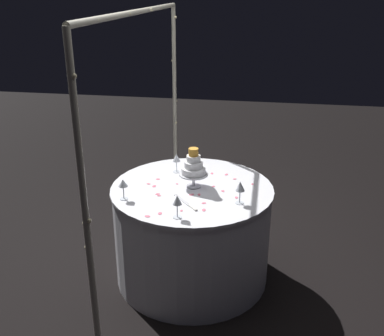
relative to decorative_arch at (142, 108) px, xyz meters
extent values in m
plane|color=black|center=(0.00, -0.36, -1.38)|extent=(12.00, 12.00, 0.00)
cylinder|color=#B7B29E|center=(-1.12, 0.00, -0.36)|extent=(0.04, 0.04, 2.04)
cylinder|color=#B7B29E|center=(1.12, 0.00, -0.36)|extent=(0.04, 0.04, 2.04)
cylinder|color=#B7B29E|center=(0.00, 0.00, 0.65)|extent=(2.24, 0.04, 0.04)
sphere|color=#F9EAB2|center=(-1.10, 0.01, -1.00)|extent=(0.02, 0.02, 0.02)
sphere|color=#F9EAB2|center=(1.14, 0.00, 0.51)|extent=(0.02, 0.02, 0.02)
sphere|color=#F9EAB2|center=(-0.77, -0.01, 0.65)|extent=(0.02, 0.02, 0.02)
sphere|color=#F9EAB2|center=(-1.10, 0.02, -0.33)|extent=(0.02, 0.02, 0.02)
sphere|color=#F9EAB2|center=(1.14, 0.02, 0.16)|extent=(0.02, 0.02, 0.02)
sphere|color=#F9EAB2|center=(-0.24, -0.01, 0.65)|extent=(0.02, 0.02, 0.02)
sphere|color=#F9EAB2|center=(-1.13, -0.02, -0.30)|extent=(0.02, 0.02, 0.02)
sphere|color=#F9EAB2|center=(1.11, -0.02, 0.55)|extent=(0.02, 0.02, 0.02)
sphere|color=#F9EAB2|center=(0.27, -0.02, 0.65)|extent=(0.02, 0.02, 0.02)
sphere|color=#F9EAB2|center=(-1.13, -0.02, 0.44)|extent=(0.02, 0.02, 0.02)
sphere|color=#F9EAB2|center=(1.14, -0.01, -0.22)|extent=(0.02, 0.02, 0.02)
sphere|color=#F9EAB2|center=(0.77, 0.01, 0.65)|extent=(0.02, 0.02, 0.02)
sphere|color=#F9EAB2|center=(-1.12, 0.01, -0.47)|extent=(0.02, 0.02, 0.02)
sphere|color=#F9EAB2|center=(1.11, -0.01, -0.43)|extent=(0.02, 0.02, 0.02)
cylinder|color=white|center=(0.00, -0.36, -1.00)|extent=(1.20, 1.20, 0.77)
cylinder|color=white|center=(0.00, -0.36, -0.61)|extent=(1.23, 1.23, 0.02)
cylinder|color=silver|center=(0.01, -0.37, -0.59)|extent=(0.11, 0.11, 0.01)
cylinder|color=silver|center=(0.01, -0.37, -0.54)|extent=(0.02, 0.02, 0.09)
cylinder|color=silver|center=(0.01, -0.37, -0.49)|extent=(0.22, 0.22, 0.01)
cylinder|color=white|center=(0.01, -0.37, -0.46)|extent=(0.18, 0.18, 0.05)
cylinder|color=white|center=(0.01, -0.37, -0.41)|extent=(0.14, 0.14, 0.05)
cylinder|color=white|center=(0.01, -0.37, -0.37)|extent=(0.10, 0.10, 0.05)
cylinder|color=gold|center=(0.01, -0.37, -0.32)|extent=(0.07, 0.07, 0.06)
cylinder|color=silver|center=(0.33, -0.28, -0.59)|extent=(0.06, 0.06, 0.00)
cylinder|color=silver|center=(0.33, -0.28, -0.54)|extent=(0.01, 0.01, 0.10)
cone|color=silver|center=(0.33, -0.28, -0.47)|extent=(0.06, 0.06, 0.06)
cylinder|color=silver|center=(-0.21, -0.73, -0.59)|extent=(0.06, 0.06, 0.00)
cylinder|color=silver|center=(-0.21, -0.73, -0.55)|extent=(0.01, 0.01, 0.09)
cone|color=silver|center=(-0.21, -0.73, -0.47)|extent=(0.07, 0.07, 0.07)
cylinder|color=silver|center=(-0.28, 0.08, -0.59)|extent=(0.06, 0.06, 0.00)
cylinder|color=silver|center=(-0.28, 0.08, -0.54)|extent=(0.01, 0.01, 0.10)
cone|color=silver|center=(-0.28, 0.08, -0.47)|extent=(0.07, 0.07, 0.05)
cylinder|color=silver|center=(0.27, -0.19, -0.59)|extent=(0.06, 0.06, 0.00)
cylinder|color=silver|center=(0.27, -0.19, -0.55)|extent=(0.01, 0.01, 0.09)
cone|color=silver|center=(0.27, -0.19, -0.47)|extent=(0.06, 0.06, 0.06)
cylinder|color=silver|center=(-0.48, -0.35, -0.59)|extent=(0.06, 0.06, 0.00)
cylinder|color=silver|center=(-0.48, -0.35, -0.55)|extent=(0.01, 0.01, 0.09)
cone|color=silver|center=(-0.48, -0.35, -0.47)|extent=(0.06, 0.06, 0.06)
cube|color=silver|center=(-0.23, -0.33, -0.59)|extent=(0.18, 0.16, 0.01)
cube|color=white|center=(-0.34, -0.42, -0.59)|extent=(0.08, 0.07, 0.01)
ellipsoid|color=#EA6B84|center=(-0.19, -0.15, -0.59)|extent=(0.03, 0.03, 0.00)
ellipsoid|color=#EA6B84|center=(0.04, -0.52, -0.59)|extent=(0.04, 0.04, 0.00)
ellipsoid|color=#EA6B84|center=(0.29, -0.48, -0.59)|extent=(0.04, 0.03, 0.00)
ellipsoid|color=#EA6B84|center=(-0.50, -0.15, -0.59)|extent=(0.03, 0.04, 0.00)
ellipsoid|color=#EA6B84|center=(0.10, -0.07, -0.59)|extent=(0.03, 0.04, 0.00)
ellipsoid|color=#EA6B84|center=(-0.12, -0.43, -0.59)|extent=(0.04, 0.03, 0.00)
ellipsoid|color=#EA6B84|center=(-0.39, -0.35, -0.59)|extent=(0.03, 0.02, 0.00)
ellipsoid|color=#EA6B84|center=(-0.13, -0.38, -0.59)|extent=(0.04, 0.04, 0.00)
ellipsoid|color=#EA6B84|center=(-0.12, -0.71, -0.59)|extent=(0.04, 0.03, 0.00)
ellipsoid|color=#EA6B84|center=(-0.03, -0.60, -0.59)|extent=(0.04, 0.04, 0.00)
ellipsoid|color=#EA6B84|center=(-0.16, -0.13, -0.59)|extent=(0.04, 0.04, 0.00)
ellipsoid|color=#EA6B84|center=(-0.03, -0.08, -0.59)|extent=(0.05, 0.04, 0.00)
ellipsoid|color=#EA6B84|center=(-0.45, -0.22, -0.59)|extent=(0.04, 0.03, 0.00)
ellipsoid|color=#EA6B84|center=(-0.14, -0.38, -0.59)|extent=(0.03, 0.04, 0.00)
ellipsoid|color=#EA6B84|center=(0.04, -0.24, -0.59)|extent=(0.03, 0.03, 0.00)
ellipsoid|color=#EA6B84|center=(0.13, -0.81, -0.59)|extent=(0.03, 0.02, 0.00)
ellipsoid|color=#EA6B84|center=(0.28, -0.59, -0.59)|extent=(0.04, 0.04, 0.00)
ellipsoid|color=#EA6B84|center=(0.20, -0.67, -0.59)|extent=(0.03, 0.04, 0.00)
ellipsoid|color=#EA6B84|center=(-0.25, -0.49, -0.59)|extent=(0.03, 0.04, 0.00)
ellipsoid|color=#EA6B84|center=(-0.35, -0.50, -0.59)|extent=(0.04, 0.03, 0.00)
ellipsoid|color=#EA6B84|center=(0.00, -0.02, -0.59)|extent=(0.03, 0.03, 0.00)
camera|label=1|loc=(-3.02, -0.88, 0.82)|focal=41.77mm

